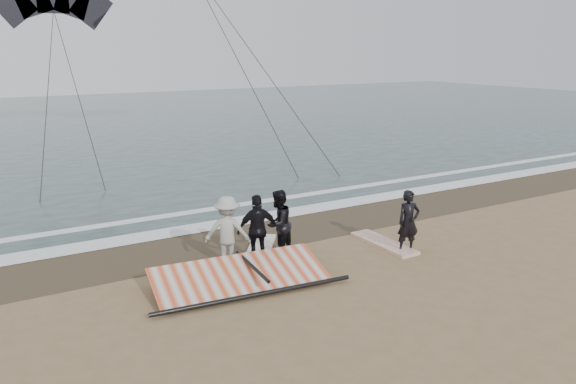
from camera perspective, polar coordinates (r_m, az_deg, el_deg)
name	(u,v)px	position (r m, az deg, el deg)	size (l,w,h in m)	color
ground	(374,282)	(13.46, 8.73, -9.07)	(120.00, 120.00, 0.00)	#8C704C
sea	(86,123)	(43.55, -19.83, 6.57)	(120.00, 54.00, 0.02)	#233838
wet_sand	(279,230)	(16.93, -0.88, -3.89)	(120.00, 2.80, 0.01)	#4C3D2B
foam_near	(258,218)	(18.10, -3.07, -2.62)	(120.00, 0.90, 0.01)	white
foam_far	(235,205)	(19.57, -5.36, -1.35)	(120.00, 0.45, 0.01)	white
man_main	(408,222)	(15.25, 12.14, -2.97)	(0.62, 0.41, 1.71)	black
board_white	(384,243)	(15.94, 9.70, -5.14)	(0.63, 2.25, 0.09)	white
board_cream	(260,249)	(15.26, -2.88, -5.83)	(0.62, 2.31, 0.10)	white
trio_cluster	(252,228)	(14.26, -3.68, -3.70)	(2.61, 1.20, 1.81)	black
sail_rig	(235,277)	(13.14, -5.39, -8.62)	(4.63, 2.12, 0.51)	black
kite_dark	(53,6)	(36.72, -22.76, 17.03)	(7.68, 7.87, 17.52)	black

